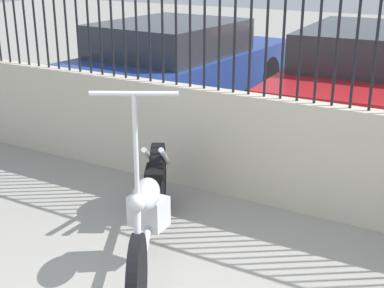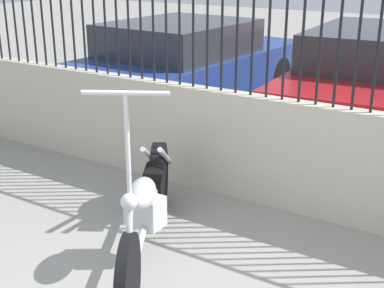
# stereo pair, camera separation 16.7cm
# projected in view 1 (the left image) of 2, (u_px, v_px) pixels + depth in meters

# --- Properties ---
(low_wall) EXTENTS (8.96, 0.18, 1.02)m
(low_wall) POSITION_uv_depth(u_px,v_px,m) (285.00, 154.00, 4.89)
(low_wall) COLOR beige
(low_wall) RESTS_ON ground_plane
(fence_railing) EXTENTS (8.96, 0.04, 0.92)m
(fence_railing) POSITION_uv_depth(u_px,v_px,m) (292.00, 33.00, 4.53)
(fence_railing) COLOR black
(fence_railing) RESTS_ON low_wall
(motorcycle_silver) EXTENTS (1.24, 2.12, 1.50)m
(motorcycle_silver) POSITION_uv_depth(u_px,v_px,m) (151.00, 204.00, 4.19)
(motorcycle_silver) COLOR black
(motorcycle_silver) RESTS_ON ground_plane
(car_blue) EXTENTS (2.15, 4.47, 1.30)m
(car_blue) POSITION_uv_depth(u_px,v_px,m) (176.00, 63.00, 8.16)
(car_blue) COLOR black
(car_blue) RESTS_ON ground_plane
(car_red) EXTENTS (1.99, 4.65, 1.36)m
(car_red) POSITION_uv_depth(u_px,v_px,m) (369.00, 77.00, 7.11)
(car_red) COLOR black
(car_red) RESTS_ON ground_plane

